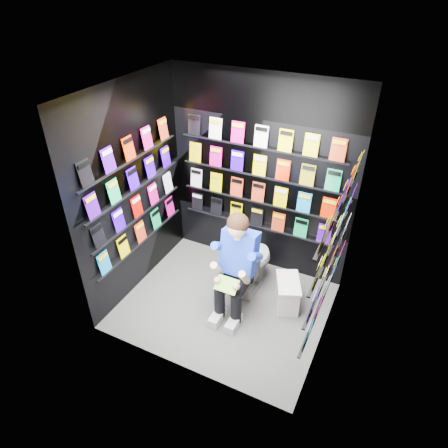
% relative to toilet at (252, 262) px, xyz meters
% --- Properties ---
extents(floor, '(2.40, 2.40, 0.00)m').
position_rel_toilet_xyz_m(floor, '(-0.14, -0.50, -0.37)').
color(floor, '#5C5C5A').
rests_on(floor, ground).
extents(ceiling, '(2.40, 2.40, 0.00)m').
position_rel_toilet_xyz_m(ceiling, '(-0.14, -0.50, 2.23)').
color(ceiling, white).
rests_on(ceiling, floor).
extents(wall_back, '(2.40, 0.04, 2.60)m').
position_rel_toilet_xyz_m(wall_back, '(-0.14, 0.50, 0.93)').
color(wall_back, black).
rests_on(wall_back, floor).
extents(wall_front, '(2.40, 0.04, 2.60)m').
position_rel_toilet_xyz_m(wall_front, '(-0.14, -1.50, 0.93)').
color(wall_front, black).
rests_on(wall_front, floor).
extents(wall_left, '(0.04, 2.00, 2.60)m').
position_rel_toilet_xyz_m(wall_left, '(-1.34, -0.50, 0.93)').
color(wall_left, black).
rests_on(wall_left, floor).
extents(wall_right, '(0.04, 2.00, 2.60)m').
position_rel_toilet_xyz_m(wall_right, '(1.06, -0.50, 0.93)').
color(wall_right, black).
rests_on(wall_right, floor).
extents(comics_back, '(2.10, 0.06, 1.37)m').
position_rel_toilet_xyz_m(comics_back, '(-0.14, 0.47, 0.94)').
color(comics_back, red).
rests_on(comics_back, wall_back).
extents(comics_left, '(0.06, 1.70, 1.37)m').
position_rel_toilet_xyz_m(comics_left, '(-1.31, -0.50, 0.94)').
color(comics_left, red).
rests_on(comics_left, wall_left).
extents(comics_right, '(0.06, 1.70, 1.37)m').
position_rel_toilet_xyz_m(comics_right, '(1.03, -0.50, 0.94)').
color(comics_right, red).
rests_on(comics_right, wall_right).
extents(toilet, '(0.42, 0.75, 0.73)m').
position_rel_toilet_xyz_m(toilet, '(0.00, 0.00, 0.00)').
color(toilet, white).
rests_on(toilet, floor).
extents(longbox, '(0.40, 0.50, 0.33)m').
position_rel_toilet_xyz_m(longbox, '(0.54, -0.14, -0.20)').
color(longbox, white).
rests_on(longbox, floor).
extents(longbox_lid, '(0.43, 0.53, 0.03)m').
position_rel_toilet_xyz_m(longbox_lid, '(0.54, -0.14, -0.02)').
color(longbox_lid, white).
rests_on(longbox_lid, longbox).
extents(reader, '(0.55, 0.80, 1.48)m').
position_rel_toilet_xyz_m(reader, '(0.00, -0.38, 0.42)').
color(reader, blue).
rests_on(reader, toilet).
extents(held_comic, '(0.26, 0.15, 0.11)m').
position_rel_toilet_xyz_m(held_comic, '(0.00, -0.73, 0.21)').
color(held_comic, green).
rests_on(held_comic, reader).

